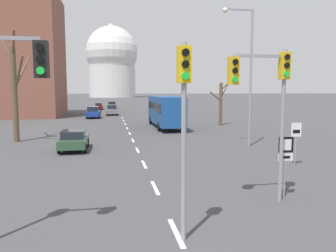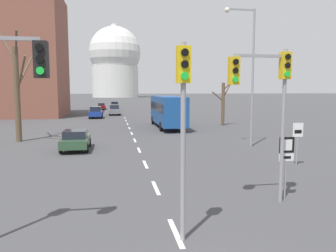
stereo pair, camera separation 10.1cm
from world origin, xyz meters
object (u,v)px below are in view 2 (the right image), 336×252
object	(u,v)px
sedan_near_left	(102,106)
sedan_mid_centre	(114,110)
sedan_near_right	(115,105)
city_bus	(167,109)
sedan_far_right	(96,112)
street_lamp_right	(248,65)
route_sign_post	(286,156)
sedan_far_left	(76,140)
speed_limit_sign	(298,136)
traffic_signal_near_right	(268,87)
traffic_signal_centre_tall	(183,105)

from	to	relation	value
sedan_near_left	sedan_mid_centre	xyz separation A→B (m)	(2.68, -17.37, 0.14)
sedan_near_right	city_bus	world-z (taller)	city_bus
sedan_near_left	city_bus	world-z (taller)	city_bus
sedan_near_left	sedan_mid_centre	bearing A→B (deg)	-81.22
sedan_near_right	sedan_far_right	xyz separation A→B (m)	(-2.95, -26.48, 0.08)
street_lamp_right	city_bus	bearing A→B (deg)	105.54
route_sign_post	street_lamp_right	xyz separation A→B (m)	(3.22, 11.31, 4.31)
sedan_mid_centre	sedan_far_left	size ratio (longest dim) A/B	1.04
speed_limit_sign	sedan_mid_centre	size ratio (longest dim) A/B	0.59
traffic_signal_near_right	speed_limit_sign	size ratio (longest dim) A/B	2.31
speed_limit_sign	sedan_near_left	world-z (taller)	speed_limit_sign
sedan_near_right	route_sign_post	bearing A→B (deg)	-84.68
traffic_signal_centre_tall	city_bus	world-z (taller)	traffic_signal_centre_tall
sedan_near_left	sedan_near_right	bearing A→B (deg)	50.38
sedan_mid_centre	traffic_signal_near_right	bearing A→B (deg)	-83.32
sedan_far_right	city_bus	world-z (taller)	city_bus
speed_limit_sign	sedan_mid_centre	bearing A→B (deg)	103.84
sedan_mid_centre	city_bus	xyz separation A→B (m)	(5.76, -19.70, 1.18)
city_bus	sedan_near_left	bearing A→B (deg)	102.83
sedan_far_right	speed_limit_sign	bearing A→B (deg)	-69.69
sedan_far_right	sedan_near_right	bearing A→B (deg)	83.64
speed_limit_sign	sedan_far_right	bearing A→B (deg)	110.31
route_sign_post	sedan_near_left	distance (m)	62.34
sedan_near_right	sedan_far_right	size ratio (longest dim) A/B	0.91
traffic_signal_centre_tall	sedan_far_right	distance (m)	41.79
sedan_far_left	city_bus	distance (m)	15.35
traffic_signal_near_right	sedan_near_right	xyz separation A→B (m)	(-5.06, 65.46, -3.45)
traffic_signal_centre_tall	city_bus	distance (m)	27.78
sedan_near_left	sedan_far_left	world-z (taller)	sedan_near_left
sedan_near_left	sedan_far_left	size ratio (longest dim) A/B	1.15
route_sign_post	street_lamp_right	size ratio (longest dim) A/B	0.25
traffic_signal_centre_tall	sedan_near_left	size ratio (longest dim) A/B	1.18
traffic_signal_centre_tall	sedan_near_left	world-z (taller)	traffic_signal_centre_tall
street_lamp_right	sedan_far_right	xyz separation A→B (m)	(-12.24, 27.34, -5.09)
sedan_far_left	city_bus	bearing A→B (deg)	55.80
traffic_signal_near_right	street_lamp_right	size ratio (longest dim) A/B	0.56
traffic_signal_centre_tall	sedan_near_left	bearing A→B (deg)	93.81
street_lamp_right	sedan_far_left	world-z (taller)	street_lamp_right
traffic_signal_centre_tall	sedan_mid_centre	bearing A→B (deg)	91.96
traffic_signal_centre_tall	sedan_near_right	size ratio (longest dim) A/B	1.42
city_bus	sedan_mid_centre	bearing A→B (deg)	106.30
traffic_signal_centre_tall	street_lamp_right	world-z (taller)	street_lamp_right
route_sign_post	street_lamp_right	world-z (taller)	street_lamp_right
sedan_near_left	traffic_signal_centre_tall	bearing A→B (deg)	-86.19
sedan_near_left	street_lamp_right	bearing A→B (deg)	-76.45
route_sign_post	sedan_near_right	world-z (taller)	route_sign_post
traffic_signal_near_right	sedan_far_left	xyz separation A→B (m)	(-8.06, 12.30, -3.53)
street_lamp_right	sedan_far_left	distance (m)	13.38
street_lamp_right	sedan_far_left	size ratio (longest dim) A/B	2.50
city_bus	traffic_signal_near_right	bearing A→B (deg)	-91.23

